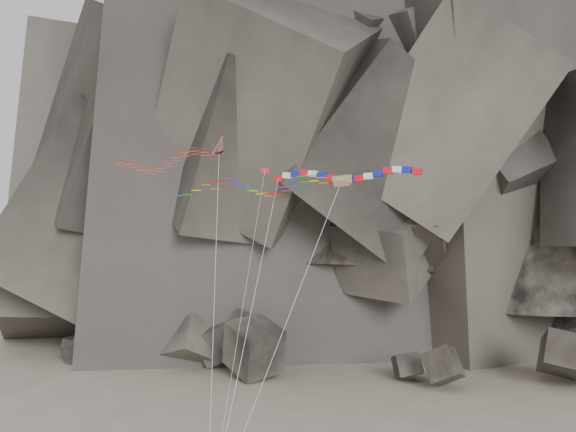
% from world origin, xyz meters
% --- Properties ---
extents(headland, '(110.00, 70.00, 84.00)m').
position_xyz_m(headland, '(0.00, 70.00, 42.00)').
color(headland, '#5B544B').
rests_on(headland, ground).
extents(boulder_field, '(71.33, 15.03, 8.39)m').
position_xyz_m(boulder_field, '(-3.88, 35.10, 2.32)').
color(boulder_field, '#47423F').
rests_on(boulder_field, ground).
extents(delta_kite, '(13.92, 15.64, 23.79)m').
position_xyz_m(delta_kite, '(-8.02, 2.84, 23.70)').
color(delta_kite, red).
rests_on(delta_kite, ground).
extents(banner_kite, '(11.41, 12.83, 20.62)m').
position_xyz_m(banner_kite, '(7.25, -0.22, 21.80)').
color(banner_kite, red).
rests_on(banner_kite, ground).
extents(parafoil_kite, '(14.33, 11.07, 20.02)m').
position_xyz_m(parafoil_kite, '(0.30, -1.24, 21.15)').
color(parafoil_kite, '#E5ED0D').
rests_on(parafoil_kite, ground).
extents(pennant_kite, '(1.18, 15.43, 21.15)m').
position_xyz_m(pennant_kite, '(0.59, 0.44, 18.62)').
color(pennant_kite, red).
rests_on(pennant_kite, ground).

